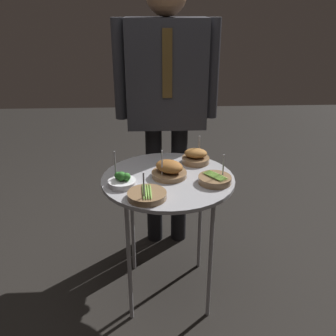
% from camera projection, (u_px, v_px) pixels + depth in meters
% --- Properties ---
extents(ground_plane, '(8.00, 8.00, 0.00)m').
position_uv_depth(ground_plane, '(168.00, 289.00, 2.11)').
color(ground_plane, black).
extents(serving_cart, '(0.65, 0.65, 0.70)m').
position_uv_depth(serving_cart, '(168.00, 187.00, 1.85)').
color(serving_cart, '#939399').
rests_on(serving_cart, ground_plane).
extents(bowl_roast_back_left, '(0.15, 0.15, 0.14)m').
position_uv_depth(bowl_roast_back_left, '(196.00, 157.00, 1.98)').
color(bowl_roast_back_left, brown).
rests_on(bowl_roast_back_left, serving_cart).
extents(bowl_roast_near_rim, '(0.18, 0.17, 0.15)m').
position_uv_depth(bowl_roast_near_rim, '(169.00, 170.00, 1.82)').
color(bowl_roast_near_rim, brown).
rests_on(bowl_roast_near_rim, serving_cart).
extents(bowl_broccoli_mid_left, '(0.13, 0.13, 0.16)m').
position_uv_depth(bowl_broccoli_mid_left, '(122.00, 181.00, 1.74)').
color(bowl_broccoli_mid_left, silver).
rests_on(bowl_broccoli_mid_left, serving_cart).
extents(bowl_asparagus_front_left, '(0.17, 0.17, 0.14)m').
position_uv_depth(bowl_asparagus_front_left, '(147.00, 195.00, 1.63)').
color(bowl_asparagus_front_left, brown).
rests_on(bowl_asparagus_front_left, serving_cart).
extents(bowl_asparagus_front_center, '(0.16, 0.16, 0.14)m').
position_uv_depth(bowl_asparagus_front_center, '(215.00, 179.00, 1.77)').
color(bowl_asparagus_front_center, brown).
rests_on(bowl_asparagus_front_center, serving_cart).
extents(waiter_figure, '(0.60, 0.23, 1.63)m').
position_uv_depth(waiter_figure, '(166.00, 88.00, 2.15)').
color(waiter_figure, black).
rests_on(waiter_figure, ground_plane).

